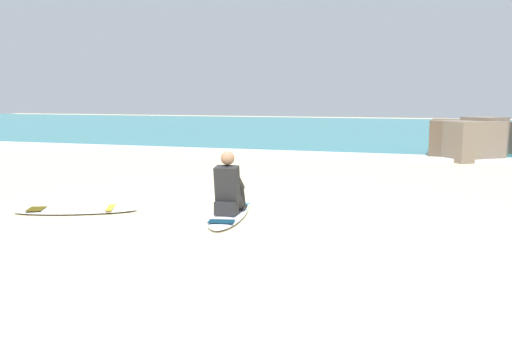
# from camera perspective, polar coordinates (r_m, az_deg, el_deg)

# --- Properties ---
(ground_plane) EXTENTS (80.00, 80.00, 0.00)m
(ground_plane) POSITION_cam_1_polar(r_m,az_deg,el_deg) (8.98, -1.04, -4.00)
(ground_plane) COLOR beige
(sea) EXTENTS (80.00, 28.00, 0.10)m
(sea) POSITION_cam_1_polar(r_m,az_deg,el_deg) (30.29, 12.77, 4.19)
(sea) COLOR teal
(sea) RESTS_ON ground
(breaking_foam) EXTENTS (80.00, 0.90, 0.11)m
(breaking_foam) POSITION_cam_1_polar(r_m,az_deg,el_deg) (16.75, 8.17, 1.59)
(breaking_foam) COLOR white
(breaking_foam) RESTS_ON ground
(surfboard_main) EXTENTS (0.95, 2.27, 0.08)m
(surfboard_main) POSITION_cam_1_polar(r_m,az_deg,el_deg) (8.47, -2.79, -4.49)
(surfboard_main) COLOR silver
(surfboard_main) RESTS_ON ground
(surfer_seated) EXTENTS (0.40, 0.72, 0.95)m
(surfer_seated) POSITION_cam_1_polar(r_m,az_deg,el_deg) (8.26, -2.86, -1.97)
(surfer_seated) COLOR #232326
(surfer_seated) RESTS_ON surfboard_main
(surfboard_spare_near) EXTENTS (1.96, 1.25, 0.08)m
(surfboard_spare_near) POSITION_cam_1_polar(r_m,az_deg,el_deg) (9.13, -18.25, -3.97)
(surfboard_spare_near) COLOR silver
(surfboard_spare_near) RESTS_ON ground
(rock_outcrop_distant) EXTENTS (4.06, 3.20, 1.23)m
(rock_outcrop_distant) POSITION_cam_1_polar(r_m,az_deg,el_deg) (17.30, 22.31, 2.93)
(rock_outcrop_distant) COLOR #756656
(rock_outcrop_distant) RESTS_ON ground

